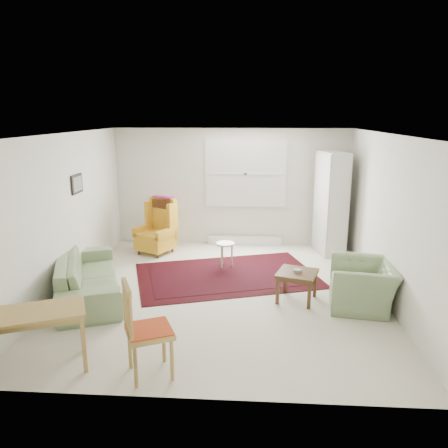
# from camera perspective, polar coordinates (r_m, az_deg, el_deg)

# --- Properties ---
(room) EXTENTS (5.04, 5.54, 2.51)m
(room) POSITION_cam_1_polar(r_m,az_deg,el_deg) (6.94, 0.11, 1.47)
(room) COLOR beige
(room) RESTS_ON ground
(rug) EXTENTS (3.54, 2.82, 0.03)m
(rug) POSITION_cam_1_polar(r_m,az_deg,el_deg) (7.78, 0.37, -6.65)
(rug) COLOR black
(rug) RESTS_ON ground
(sofa) EXTENTS (1.65, 2.42, 0.91)m
(sofa) POSITION_cam_1_polar(r_m,az_deg,el_deg) (7.15, -17.46, -5.52)
(sofa) COLOR #71885B
(sofa) RESTS_ON ground
(armchair) EXTENTS (1.05, 1.16, 0.81)m
(armchair) POSITION_cam_1_polar(r_m,az_deg,el_deg) (6.79, 17.69, -7.02)
(armchair) COLOR #71885B
(armchair) RESTS_ON ground
(wingback_chair) EXTENTS (0.90, 0.92, 1.14)m
(wingback_chair) POSITION_cam_1_polar(r_m,az_deg,el_deg) (8.96, -9.02, -0.30)
(wingback_chair) COLOR gold
(wingback_chair) RESTS_ON ground
(coffee_table) EXTENTS (0.72, 0.72, 0.47)m
(coffee_table) POSITION_cam_1_polar(r_m,az_deg,el_deg) (6.82, 9.48, -7.99)
(coffee_table) COLOR #452C15
(coffee_table) RESTS_ON ground
(stool) EXTENTS (0.35, 0.35, 0.47)m
(stool) POSITION_cam_1_polar(r_m,az_deg,el_deg) (8.18, 0.17, -4.00)
(stool) COLOR white
(stool) RESTS_ON ground
(cabinet) EXTENTS (0.60, 0.90, 2.07)m
(cabinet) POSITION_cam_1_polar(r_m,az_deg,el_deg) (9.07, 13.82, 2.63)
(cabinet) COLOR silver
(cabinet) RESTS_ON ground
(desk) EXTENTS (1.24, 0.96, 0.71)m
(desk) POSITION_cam_1_polar(r_m,az_deg,el_deg) (5.40, -23.53, -13.84)
(desk) COLOR #A28241
(desk) RESTS_ON ground
(desk_chair) EXTENTS (0.63, 0.63, 1.09)m
(desk_chair) POSITION_cam_1_polar(r_m,az_deg,el_deg) (4.88, -9.74, -13.36)
(desk_chair) COLOR #A28241
(desk_chair) RESTS_ON ground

